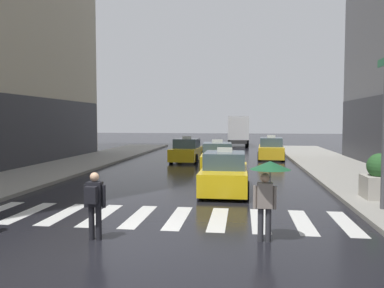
# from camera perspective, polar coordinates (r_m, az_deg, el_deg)

# --- Properties ---
(ground_plane) EXTENTS (160.00, 160.00, 0.00)m
(ground_plane) POSITION_cam_1_polar(r_m,az_deg,el_deg) (9.00, -9.28, -15.32)
(ground_plane) COLOR black
(crosswalk_markings) EXTENTS (11.30, 2.80, 0.01)m
(crosswalk_markings) POSITION_cam_1_polar(r_m,az_deg,el_deg) (11.78, -4.99, -10.73)
(crosswalk_markings) COLOR silver
(crosswalk_markings) RESTS_ON ground
(taxi_lead) EXTENTS (1.94, 4.54, 1.80)m
(taxi_lead) POSITION_cam_1_polar(r_m,az_deg,el_deg) (15.77, 4.88, -4.44)
(taxi_lead) COLOR yellow
(taxi_lead) RESTS_ON ground
(taxi_second) EXTENTS (2.11, 4.62, 1.80)m
(taxi_second) POSITION_cam_1_polar(r_m,az_deg,el_deg) (22.33, 3.78, -2.10)
(taxi_second) COLOR yellow
(taxi_second) RESTS_ON ground
(taxi_third) EXTENTS (2.09, 4.61, 1.80)m
(taxi_third) POSITION_cam_1_polar(r_m,az_deg,el_deg) (27.36, -0.73, -1.06)
(taxi_third) COLOR yellow
(taxi_third) RESTS_ON ground
(taxi_fourth) EXTENTS (2.12, 4.63, 1.80)m
(taxi_fourth) POSITION_cam_1_polar(r_m,az_deg,el_deg) (29.50, 11.66, -0.81)
(taxi_fourth) COLOR gold
(taxi_fourth) RESTS_ON ground
(box_truck) EXTENTS (2.38, 7.58, 3.35)m
(box_truck) POSITION_cam_1_polar(r_m,az_deg,el_deg) (43.97, 6.87, 2.10)
(box_truck) COLOR #2D2D2D
(box_truck) RESTS_ON ground
(pedestrian_with_umbrella) EXTENTS (0.96, 0.96, 1.94)m
(pedestrian_with_umbrella) POSITION_cam_1_polar(r_m,az_deg,el_deg) (9.31, 11.24, -5.10)
(pedestrian_with_umbrella) COLOR #333338
(pedestrian_with_umbrella) RESTS_ON ground
(pedestrian_with_backpack) EXTENTS (0.55, 0.43, 1.65)m
(pedestrian_with_backpack) POSITION_cam_1_polar(r_m,az_deg,el_deg) (9.64, -14.31, -8.12)
(pedestrian_with_backpack) COLOR black
(pedestrian_with_backpack) RESTS_ON ground
(planter_near_corner) EXTENTS (1.10, 1.10, 1.60)m
(planter_near_corner) POSITION_cam_1_polar(r_m,az_deg,el_deg) (15.11, 26.08, -4.56)
(planter_near_corner) COLOR #A8A399
(planter_near_corner) RESTS_ON curb_right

